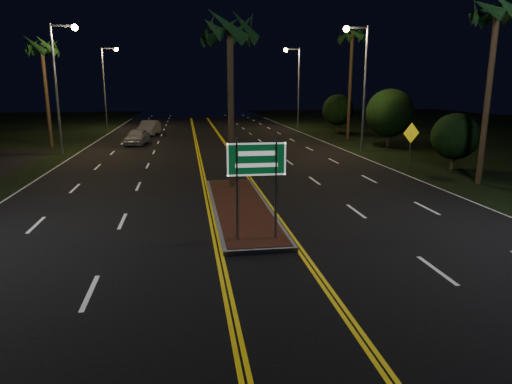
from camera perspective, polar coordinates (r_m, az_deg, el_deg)
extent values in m
plane|color=black|center=(11.88, 2.17, -11.03)|extent=(120.00, 120.00, 0.00)
cube|color=gray|center=(18.39, -1.94, -1.93)|extent=(2.25, 10.25, 0.15)
cube|color=#592819|center=(18.37, -1.94, -1.67)|extent=(2.00, 10.00, 0.02)
cylinder|color=gray|center=(13.87, -2.38, 0.18)|extent=(0.08, 0.08, 3.20)
cylinder|color=gray|center=(14.05, 2.49, 0.34)|extent=(0.08, 0.08, 3.20)
cube|color=#07471E|center=(13.76, 0.07, 4.12)|extent=(1.80, 0.04, 1.00)
cube|color=white|center=(13.74, 0.08, 4.10)|extent=(1.80, 0.01, 1.00)
cylinder|color=gray|center=(35.76, -23.68, 11.53)|extent=(0.18, 0.18, 9.00)
cube|color=gray|center=(35.79, -23.06, 18.59)|extent=(1.60, 0.12, 0.12)
sphere|color=#F8C470|center=(35.61, -21.73, 18.57)|extent=(0.44, 0.44, 0.44)
cylinder|color=gray|center=(55.35, -18.44, 12.16)|extent=(0.18, 0.18, 9.00)
cube|color=gray|center=(55.37, -17.93, 16.71)|extent=(1.60, 0.12, 0.12)
sphere|color=#F8C470|center=(55.25, -17.06, 16.67)|extent=(0.44, 0.44, 0.44)
cylinder|color=gray|center=(35.16, 13.42, 12.25)|extent=(0.18, 0.18, 9.00)
cube|color=gray|center=(35.09, 12.53, 19.42)|extent=(1.60, 0.12, 0.12)
sphere|color=#F8C470|center=(34.81, 11.22, 19.36)|extent=(0.44, 0.44, 0.44)
cylinder|color=gray|center=(54.23, 5.35, 12.75)|extent=(0.18, 0.18, 9.00)
cube|color=gray|center=(54.19, 4.60, 17.37)|extent=(1.60, 0.12, 0.12)
sphere|color=#F8C470|center=(54.01, 3.73, 17.29)|extent=(0.44, 0.44, 0.44)
cylinder|color=#382819|center=(21.26, -3.16, 10.16)|extent=(0.28, 0.28, 7.50)
cylinder|color=#382819|center=(40.10, -24.70, 10.78)|extent=(0.28, 0.28, 8.00)
cylinder|color=#382819|center=(25.27, 26.98, 10.39)|extent=(0.28, 0.28, 8.50)
cylinder|color=#382819|center=(43.27, 11.67, 12.78)|extent=(0.28, 0.28, 9.50)
cylinder|color=#382819|center=(29.48, 23.34, 3.49)|extent=(0.24, 0.24, 0.90)
sphere|color=black|center=(29.29, 23.61, 6.38)|extent=(2.70, 2.70, 2.70)
cylinder|color=#382819|center=(38.42, 16.17, 6.34)|extent=(0.24, 0.24, 1.26)
sphere|color=black|center=(38.24, 16.37, 9.47)|extent=(3.78, 3.78, 3.78)
cylinder|color=#382819|center=(49.45, 10.13, 7.97)|extent=(0.24, 0.24, 1.08)
sphere|color=black|center=(49.32, 10.22, 10.06)|extent=(3.24, 3.24, 3.24)
imported|color=#B8B9BF|center=(39.87, -14.66, 6.88)|extent=(2.67, 4.91, 1.56)
imported|color=#A8ACB1|center=(47.25, -13.20, 7.96)|extent=(2.84, 5.27, 1.67)
cylinder|color=gray|center=(28.13, 18.68, 5.01)|extent=(0.07, 0.07, 2.40)
cube|color=yellow|center=(28.00, 18.85, 6.99)|extent=(1.12, 0.35, 1.16)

